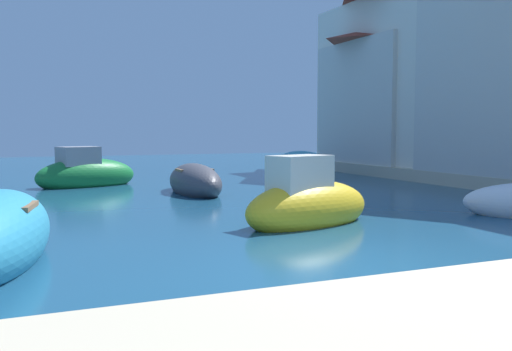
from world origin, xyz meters
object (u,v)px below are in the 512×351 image
moored_boat_7 (302,167)px  moored_boat_0 (195,182)px  waterfront_building_annex (399,92)px  moored_boat_4 (86,174)px  waterfront_building_far (415,71)px  moored_boat_3 (308,204)px

moored_boat_7 → moored_boat_0: bearing=-62.6°
moored_boat_0 → waterfront_building_annex: bearing=-65.8°
moored_boat_4 → moored_boat_0: bearing=-69.7°
moored_boat_0 → moored_boat_4: (-3.12, 3.82, 0.10)m
waterfront_building_far → moored_boat_0: bearing=-161.1°
moored_boat_7 → moored_boat_4: bearing=-93.6°
waterfront_building_annex → moored_boat_0: bearing=-156.3°
moored_boat_3 → moored_boat_7: bearing=45.4°
waterfront_building_annex → waterfront_building_far: waterfront_building_far is taller
moored_boat_0 → waterfront_building_annex: waterfront_building_annex is taller
moored_boat_3 → waterfront_building_far: 16.87m
moored_boat_0 → moored_boat_4: size_ratio=0.95×
moored_boat_3 → moored_boat_4: (-3.66, 10.82, 0.01)m
moored_boat_7 → waterfront_building_far: size_ratio=0.40×
moored_boat_0 → moored_boat_3: bearing=-175.0°
moored_boat_3 → waterfront_building_far: (11.78, 11.22, 4.49)m
waterfront_building_far → moored_boat_7: bearing=176.7°
moored_boat_3 → moored_boat_7: 12.96m
moored_boat_4 → moored_boat_7: 9.54m
waterfront_building_annex → waterfront_building_far: (0.00, -1.19, 0.91)m
moored_boat_0 → moored_boat_7: bearing=-54.0°
waterfront_building_far → moored_boat_3: bearing=-136.4°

